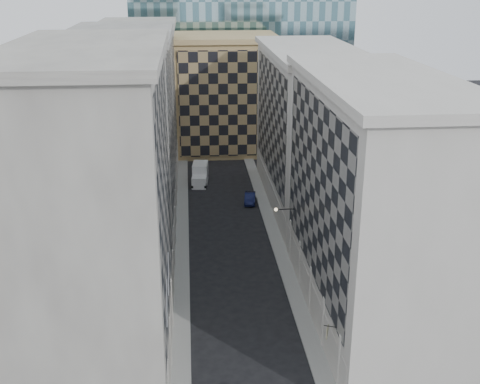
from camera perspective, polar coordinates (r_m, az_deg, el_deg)
sidewalk_west at (r=66.75m, az=-5.51°, el=-4.90°), size 1.50×100.00×0.15m
sidewalk_east at (r=67.40m, az=3.48°, el=-4.59°), size 1.50×100.00×0.15m
bldg_left_a at (r=45.15m, az=-13.25°, el=-1.74°), size 10.80×22.80×23.70m
bldg_left_b at (r=66.07m, az=-10.73°, el=4.97°), size 10.80×22.80×22.70m
bldg_left_c at (r=87.52m, az=-9.42°, el=8.41°), size 10.80×22.80×21.70m
bldg_right_a at (r=51.16m, az=12.40°, el=-0.84°), size 10.80×26.80×20.70m
bldg_right_b at (r=76.29m, az=6.55°, el=6.08°), size 10.80×28.80×19.70m
tan_block at (r=100.37m, az=-1.42°, el=9.36°), size 16.80×14.80×18.80m
flagpoles_left at (r=41.78m, az=-6.89°, el=-8.98°), size 0.10×6.33×2.33m
bracket_lamp at (r=59.41m, az=3.60°, el=-1.66°), size 1.98×0.36×0.36m
box_truck at (r=85.16m, az=-3.81°, el=1.61°), size 2.54×5.25×2.78m
dark_car at (r=77.95m, az=0.95°, el=-0.58°), size 1.86×4.05×1.29m
shop_sign at (r=44.97m, az=8.29°, el=-12.96°), size 0.87×0.77×0.89m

